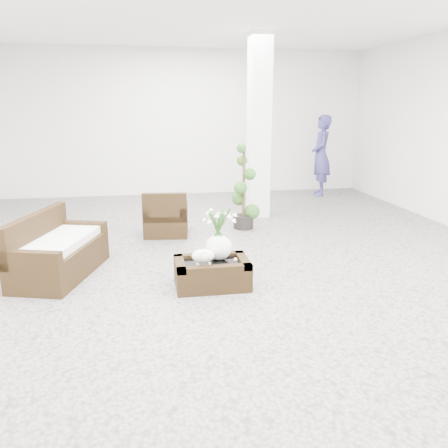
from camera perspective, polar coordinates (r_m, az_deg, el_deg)
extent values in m
plane|color=gray|center=(6.57, -0.15, -5.03)|extent=(11.00, 11.00, 0.00)
cube|color=white|center=(9.19, 4.32, 11.69)|extent=(0.40, 0.40, 3.50)
cube|color=#33210F|center=(5.77, -1.49, -6.20)|extent=(0.90, 0.60, 0.31)
ellipsoid|color=white|center=(5.57, -2.58, -4.11)|extent=(0.28, 0.23, 0.21)
cylinder|color=white|center=(5.78, 1.42, -4.36)|extent=(0.04, 0.04, 0.03)
cube|color=#33210F|center=(8.04, -7.15, 1.43)|extent=(0.81, 0.78, 0.78)
cube|color=#33210F|center=(6.43, -19.60, -2.47)|extent=(1.16, 1.69, 0.82)
imported|color=navy|center=(11.70, 11.85, 8.22)|extent=(0.64, 0.81, 1.95)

